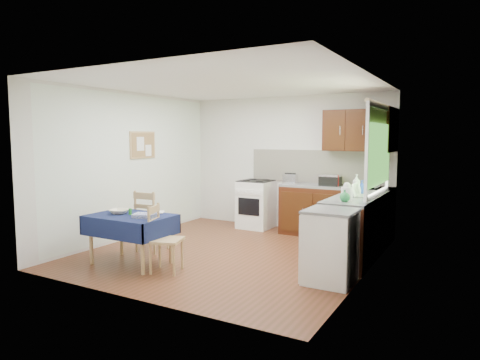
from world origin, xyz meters
The scene contains 33 objects.
floor centered at (0.00, 0.00, 0.00)m, with size 4.20×4.20×0.00m, color #512C15.
ceiling centered at (0.00, 0.00, 2.50)m, with size 4.00×4.20×0.02m, color white.
wall_back centered at (0.00, 2.10, 1.25)m, with size 4.00×0.02×2.50m, color silver.
wall_front centered at (0.00, -2.10, 1.25)m, with size 4.00×0.02×2.50m, color silver.
wall_left centered at (-2.00, 0.00, 1.25)m, with size 0.02×4.20×2.50m, color white.
wall_right centered at (2.00, 0.00, 1.25)m, with size 0.02×4.20×2.50m, color silver.
base_cabinets centered at (1.36, 1.26, 0.43)m, with size 1.90×2.30×0.86m.
worktop_back centered at (1.05, 1.80, 0.88)m, with size 1.90×0.60×0.04m, color #5E5E62.
worktop_right centered at (1.70, 0.65, 0.88)m, with size 0.60×1.70×0.04m, color #5E5E62.
worktop_corner centered at (1.70, 1.80, 0.88)m, with size 0.60×0.60×0.04m, color #5E5E62.
splashback centered at (0.65, 2.08, 1.20)m, with size 2.70×0.02×0.60m, color white.
upper_cabinets centered at (1.52, 1.80, 1.85)m, with size 1.20×0.85×0.70m.
stove centered at (-0.50, 1.80, 0.46)m, with size 0.60×0.61×0.92m.
window centered at (1.97, 0.70, 1.65)m, with size 0.04×1.48×1.26m.
fridge centered at (1.70, -0.55, 0.44)m, with size 0.58×0.60×0.89m.
corkboard centered at (-1.97, 0.30, 1.60)m, with size 0.04×0.62×0.47m.
dining_table centered at (-0.92, -1.14, 0.57)m, with size 1.12×0.76×0.68m.
chair_far centered at (-1.13, -0.51, 0.50)m, with size 0.44×0.44×0.94m.
chair_near centered at (-0.32, -1.19, 0.46)m, with size 0.49×0.49×0.87m.
toaster centered at (0.22, 1.75, 0.99)m, with size 0.25×0.15×0.19m.
sandwich_press centered at (0.96, 1.76, 1.00)m, with size 0.33×0.29×0.20m.
sauce_bottle centered at (1.11, 1.67, 1.00)m, with size 0.04×0.04×0.20m, color red.
yellow_packet centered at (1.03, 1.95, 0.99)m, with size 0.13×0.09×0.17m, color yellow.
dish_rack centered at (1.70, 0.61, 0.92)m, with size 0.40×0.31×0.19m.
kettle centered at (1.70, 0.11, 1.01)m, with size 0.15×0.15×0.25m.
cup centered at (1.74, 1.74, 0.95)m, with size 0.12×0.12×0.10m, color white.
soap_bottle_a centered at (1.66, 0.76, 1.05)m, with size 0.12×0.12×0.30m, color white.
soap_bottle_b centered at (1.68, 1.01, 1.00)m, with size 0.09×0.09×0.19m, color blue.
soap_bottle_c centered at (1.69, 0.05, 0.99)m, with size 0.14×0.14×0.17m, color #268D44.
plate_bowl centered at (-1.12, -1.14, 0.71)m, with size 0.26×0.26×0.06m, color #F4E8C8.
book centered at (-0.76, -0.86, 0.69)m, with size 0.15×0.21×0.02m, color white.
spice_jar centered at (-0.93, -1.13, 0.72)m, with size 0.04×0.04×0.09m, color #228026.
tea_towel centered at (-0.64, -1.17, 0.70)m, with size 0.28×0.22×0.05m, color navy.
Camera 1 is at (3.20, -5.42, 1.74)m, focal length 32.00 mm.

